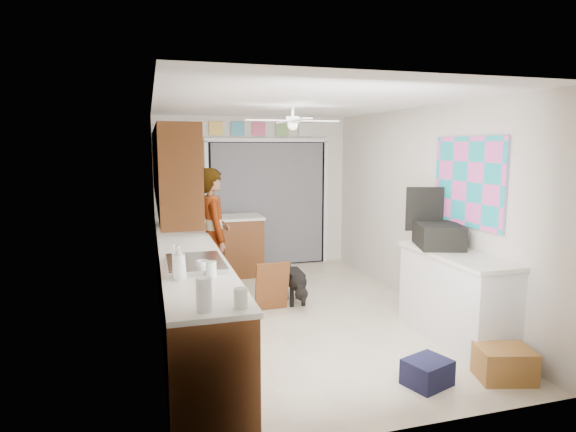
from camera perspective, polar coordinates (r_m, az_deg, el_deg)
floor at (r=5.96m, az=1.09°, el=-11.55°), size 5.00×5.00×0.00m
ceiling at (r=5.63m, az=1.17°, el=13.15°), size 5.00×5.00×0.00m
wall_back at (r=8.07m, az=-4.16°, el=2.78°), size 3.20×0.00×3.20m
wall_front at (r=3.39m, az=13.82°, el=-5.15°), size 3.20×0.00×3.20m
wall_left at (r=5.41m, az=-15.28°, el=-0.23°), size 0.00×5.00×5.00m
wall_right at (r=6.32m, az=15.12°, el=0.98°), size 0.00×5.00×5.00m
left_base_cabinets at (r=5.59m, az=-11.86°, el=-8.23°), size 0.60×4.80×0.90m
left_countertop at (r=5.48m, az=-11.90°, el=-3.51°), size 0.62×4.80×0.04m
upper_cabinets at (r=5.56m, az=-13.88°, el=5.75°), size 0.32×4.00×0.80m
sink_basin at (r=4.50m, az=-10.93°, el=-5.61°), size 0.50×0.76×0.06m
faucet at (r=4.47m, az=-13.40°, el=-4.54°), size 0.03×0.03×0.22m
peninsula_base at (r=7.61m, az=-7.00°, el=-3.69°), size 1.00×0.60×0.90m
peninsula_top at (r=7.53m, az=-7.07°, el=-0.19°), size 1.04×0.64×0.04m
back_opening_recess at (r=8.11m, az=-2.38°, el=1.41°), size 2.00×0.06×2.10m
curtain_panel at (r=8.07m, az=-2.31°, el=1.38°), size 1.90×0.03×2.05m
door_trim_left at (r=7.90m, az=-9.52°, el=1.12°), size 0.06×0.04×2.10m
door_trim_right at (r=8.39m, az=4.46°, el=1.62°), size 0.06×0.04×2.10m
door_trim_head at (r=8.03m, az=-2.37°, el=8.99°), size 2.10×0.04×0.06m
header_frame_0 at (r=7.90m, az=-8.53°, el=10.22°), size 0.22×0.02×0.22m
header_frame_1 at (r=7.95m, az=-5.99°, el=10.25°), size 0.22×0.02×0.22m
header_frame_2 at (r=8.02m, az=-3.49°, el=10.27°), size 0.22×0.02×0.22m
header_frame_3 at (r=8.12m, az=-0.69°, el=10.26°), size 0.22×0.02×0.22m
header_frame_4 at (r=8.24m, az=2.03°, el=10.23°), size 0.22×0.02×0.22m
route66_sign at (r=7.86m, az=-11.10°, el=10.17°), size 0.22×0.02×0.26m
right_counter_base at (r=5.37m, az=19.19°, el=-9.22°), size 0.50×1.40×0.90m
right_counter_top at (r=5.25m, az=19.34°, el=-4.33°), size 0.54×1.44×0.04m
abstract_painting at (r=5.44m, az=20.56°, el=3.83°), size 0.03×1.15×0.95m
ceiling_fan at (r=5.81m, az=0.56°, el=11.22°), size 1.14×1.14×0.24m
microwave at (r=6.73m, az=-12.57°, el=0.05°), size 0.51×0.60×0.28m
soap_bottle at (r=4.03m, az=-12.76°, el=-5.37°), size 0.14×0.14×0.30m
cup at (r=4.30m, az=-10.08°, el=-5.81°), size 0.15×0.15×0.09m
jar_a at (r=3.32m, az=-5.62°, el=-9.65°), size 0.13×0.13×0.13m
jar_b at (r=4.08m, az=-9.09°, el=-6.25°), size 0.10×0.10×0.13m
paper_towel_roll at (r=3.27m, az=-9.94°, el=-9.12°), size 0.11×0.11×0.23m
suitcase at (r=5.45m, az=17.39°, el=-2.20°), size 0.61×0.70×0.25m
suitcase_rim at (r=5.47m, az=17.34°, el=-3.33°), size 0.60×0.69×0.02m
suitcase_lid at (r=5.66m, az=15.88°, el=0.79°), size 0.41×0.17×0.50m
cardboard_box at (r=4.78m, az=24.26°, el=-15.67°), size 0.53×0.45×0.29m
navy_crate at (r=4.47m, az=16.18°, el=-17.37°), size 0.44×0.41×0.22m
cabinet_door_panel at (r=5.98m, az=-1.90°, el=-8.32°), size 0.42×0.18×0.62m
man at (r=6.23m, az=-8.81°, el=-2.41°), size 0.46×0.66×1.76m
dog at (r=6.30m, az=0.81°, el=-8.14°), size 0.29×0.62×0.48m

